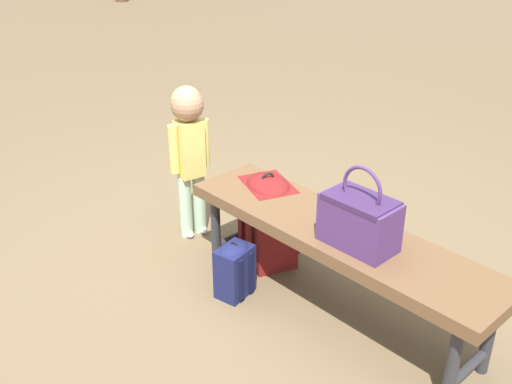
# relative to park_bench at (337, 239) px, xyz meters

# --- Properties ---
(ground_plane) EXTENTS (40.00, 40.00, 0.00)m
(ground_plane) POSITION_rel_park_bench_xyz_m (0.50, 0.18, -0.39)
(ground_plane) COLOR brown
(ground_plane) RESTS_ON ground
(park_bench) EXTENTS (1.64, 0.65, 0.45)m
(park_bench) POSITION_rel_park_bench_xyz_m (0.00, 0.00, 0.00)
(park_bench) COLOR brown
(park_bench) RESTS_ON ground
(handbag) EXTENTS (0.35, 0.23, 0.37)m
(handbag) POSITION_rel_park_bench_xyz_m (-0.16, 0.03, 0.18)
(handbag) COLOR #4C2D66
(handbag) RESTS_ON park_bench
(child_standing) EXTENTS (0.18, 0.24, 0.89)m
(child_standing) POSITION_rel_park_bench_xyz_m (1.01, 0.21, 0.20)
(child_standing) COLOR #B2D8B2
(child_standing) RESTS_ON ground
(backpack_large) EXTENTS (0.35, 0.31, 0.52)m
(backpack_large) POSITION_rel_park_bench_xyz_m (0.54, 0.00, -0.13)
(backpack_large) COLOR maroon
(backpack_large) RESTS_ON ground
(backpack_small) EXTENTS (0.19, 0.21, 0.30)m
(backpack_small) POSITION_rel_park_bench_xyz_m (0.37, 0.32, -0.24)
(backpack_small) COLOR #191E4C
(backpack_small) RESTS_ON ground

